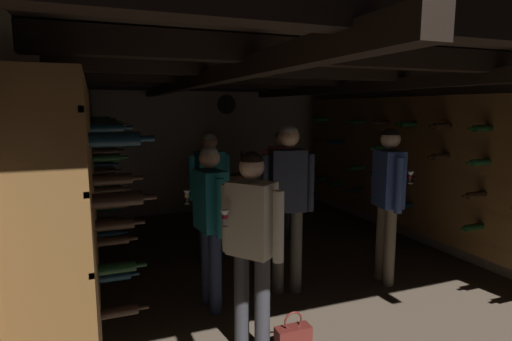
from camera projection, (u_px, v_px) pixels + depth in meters
ground_plane at (283, 273)px, 4.80m from camera, size 8.40×8.40×0.00m
room_shell at (274, 149)px, 4.83m from camera, size 4.72×6.52×2.41m
wine_crate_stack at (235, 203)px, 6.35m from camera, size 0.52×0.35×0.90m
display_bottle at (242, 165)px, 6.28m from camera, size 0.08×0.08×0.35m
person_host_center at (288, 192)px, 4.15m from camera, size 0.53×0.29×1.74m
person_guest_near_left at (252, 234)px, 3.13m from camera, size 0.44×0.45×1.59m
person_guest_mid_left at (210, 213)px, 3.82m from camera, size 0.36×0.54×1.56m
person_guest_far_left at (210, 184)px, 5.10m from camera, size 0.54×0.35×1.61m
person_guest_mid_right at (388, 190)px, 4.42m from camera, size 0.33×0.53×1.70m
person_guest_rear_center at (281, 175)px, 5.83m from camera, size 0.52×0.33×1.59m
handbag at (293, 339)px, 3.21m from camera, size 0.28×0.12×0.35m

